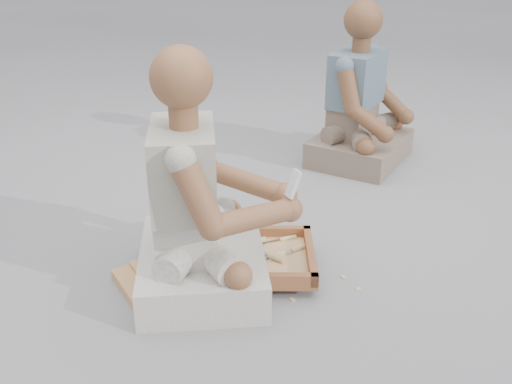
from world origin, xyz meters
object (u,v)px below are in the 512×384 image
object	(u,v)px
carved_panel	(201,276)
craftsman	(199,211)
tool_tray	(253,258)
companion	(361,110)

from	to	relation	value
carved_panel	craftsman	bearing A→B (deg)	-89.31
carved_panel	craftsman	size ratio (longest dim) A/B	0.65
tool_tray	craftsman	xyz separation A→B (m)	(-0.20, -0.01, 0.24)
companion	craftsman	bearing A→B (deg)	-1.60
tool_tray	companion	world-z (taller)	companion
tool_tray	carved_panel	bearing A→B (deg)	-179.96
tool_tray	companion	xyz separation A→B (m)	(0.91, 0.90, 0.23)
tool_tray	craftsman	size ratio (longest dim) A/B	0.64
carved_panel	craftsman	distance (m)	0.28
craftsman	tool_tray	bearing A→B (deg)	106.14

